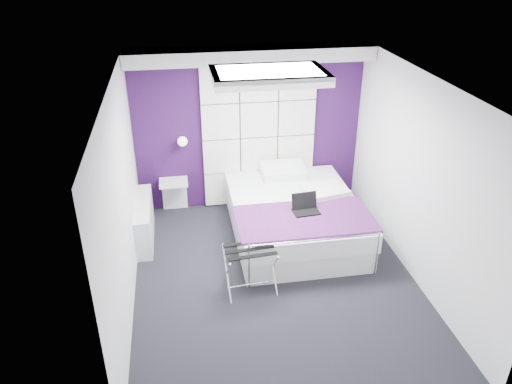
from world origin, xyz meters
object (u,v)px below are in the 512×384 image
Objects in this scene: luggage_rack at (250,269)px; laptop at (305,207)px; wall_lamp at (182,140)px; nightstand at (173,182)px; radiator at (144,221)px; bed at (294,216)px.

luggage_rack is 1.72× the size of laptop.
wall_lamp is 0.34× the size of nightstand.
wall_lamp is 0.42× the size of laptop.
radiator is 1.97× the size of luggage_rack.
bed is at bearing 49.31° from luggage_rack.
laptop reaches higher than bed.
bed is 0.53m from laptop.
laptop reaches higher than radiator.
radiator is 2.19m from bed.
bed is (1.53, -1.03, -0.89)m from wall_lamp.
nightstand is at bearing 150.06° from bed.
wall_lamp is 1.35m from radiator.
nightstand is (-1.72, 0.99, 0.21)m from bed.
nightstand is (0.45, 0.72, 0.24)m from radiator.
radiator is 0.89m from nightstand.
wall_lamp is 0.25× the size of luggage_rack.
laptop is at bearing 35.89° from luggage_rack.
radiator is at bearing -122.24° from nightstand.
nightstand is 1.25× the size of laptop.
wall_lamp is 2.46m from luggage_rack.
luggage_rack is at bearing -144.23° from laptop.
wall_lamp is at bearing 133.56° from laptop.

